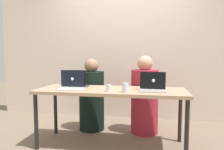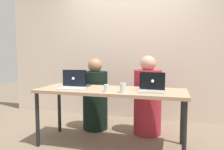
% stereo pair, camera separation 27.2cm
% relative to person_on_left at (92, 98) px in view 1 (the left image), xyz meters
% --- Properties ---
extents(ground_plane, '(12.00, 12.00, 0.00)m').
position_rel_person_on_left_xyz_m(ground_plane, '(0.42, -0.57, -0.51)').
color(ground_plane, '#776653').
extents(back_wall, '(5.01, 0.10, 2.66)m').
position_rel_person_on_left_xyz_m(back_wall, '(0.42, 0.82, 0.82)').
color(back_wall, beige).
rests_on(back_wall, ground).
extents(desk, '(1.93, 0.67, 0.76)m').
position_rel_person_on_left_xyz_m(desk, '(0.42, -0.57, 0.18)').
color(desk, tan).
rests_on(desk, ground).
extents(person_on_left, '(0.46, 0.46, 1.14)m').
position_rel_person_on_left_xyz_m(person_on_left, '(0.00, 0.00, 0.00)').
color(person_on_left, black).
rests_on(person_on_left, ground).
extents(person_on_right, '(0.46, 0.46, 1.19)m').
position_rel_person_on_left_xyz_m(person_on_right, '(0.84, 0.00, 0.02)').
color(person_on_right, '#A12635').
rests_on(person_on_right, ground).
extents(laptop_back_right, '(0.31, 0.28, 0.23)m').
position_rel_person_on_left_xyz_m(laptop_back_right, '(0.96, -0.49, 0.30)').
color(laptop_back_right, '#B0B6B6').
rests_on(laptop_back_right, desk).
extents(laptop_back_left, '(0.33, 0.28, 0.23)m').
position_rel_person_on_left_xyz_m(laptop_back_left, '(-0.10, -0.49, 0.30)').
color(laptop_back_left, '#393839').
rests_on(laptop_back_left, desk).
extents(laptop_front_right, '(0.32, 0.27, 0.22)m').
position_rel_person_on_left_xyz_m(laptop_front_right, '(0.95, -0.61, 0.30)').
color(laptop_front_right, '#B7B5B3').
rests_on(laptop_front_right, desk).
extents(laptop_front_left, '(0.36, 0.30, 0.24)m').
position_rel_person_on_left_xyz_m(laptop_front_left, '(-0.09, -0.63, 0.30)').
color(laptop_front_left, silver).
rests_on(laptop_front_left, desk).
extents(water_glass_center, '(0.06, 0.06, 0.09)m').
position_rel_person_on_left_xyz_m(water_glass_center, '(0.42, -0.75, 0.29)').
color(water_glass_center, silver).
rests_on(water_glass_center, desk).
extents(water_glass_right, '(0.08, 0.08, 0.11)m').
position_rel_person_on_left_xyz_m(water_glass_right, '(0.63, -0.77, 0.30)').
color(water_glass_right, silver).
rests_on(water_glass_right, desk).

